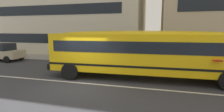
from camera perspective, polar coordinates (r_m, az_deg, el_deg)
name	(u,v)px	position (r m, az deg, el deg)	size (l,w,h in m)	color
ground_plane	(83,83)	(9.61, -9.89, -9.04)	(400.00, 400.00, 0.00)	#38383D
sidewalk_far	(114,60)	(16.34, 0.77, -1.43)	(120.00, 3.00, 0.01)	gray
lane_centreline	(83,83)	(9.61, -9.89, -9.02)	(110.00, 0.16, 0.01)	silver
school_bus	(148,51)	(10.23, 11.94, 1.83)	(12.98, 3.10, 2.88)	yellow
parked_car_beige_end_of_row	(2,52)	(19.24, -33.20, 1.20)	(3.94, 1.96, 1.64)	#C1B28E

